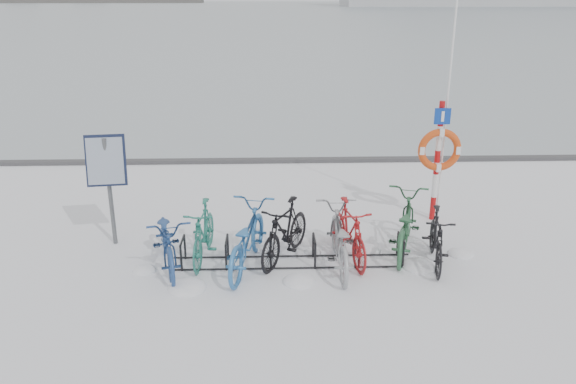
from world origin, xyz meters
TOP-DOWN VIEW (x-y plane):
  - ground at (0.00, 0.00)m, footprint 900.00×900.00m
  - ice_sheet at (0.00, 155.00)m, footprint 400.00×298.00m
  - quay_edge at (0.00, 5.90)m, footprint 400.00×0.25m
  - bike_rack at (0.00, 0.00)m, footprint 4.00×0.48m
  - info_board at (-3.15, 0.87)m, footprint 0.69×0.33m
  - lifebuoy_station at (2.86, 1.77)m, footprint 0.83×0.23m
  - bike_0 at (-2.03, -0.03)m, footprint 1.12×2.00m
  - bike_1 at (-1.48, 0.26)m, footprint 0.61×1.69m
  - bike_2 at (-0.75, -0.07)m, footprint 1.14×2.14m
  - bike_3 at (-0.12, 0.21)m, footprint 1.23×1.76m
  - bike_4 at (0.75, -0.12)m, footprint 0.68×1.95m
  - bike_5 at (0.96, 0.18)m, footprint 0.78×1.76m
  - bike_6 at (1.95, 0.44)m, footprint 1.26×2.11m
  - bike_7 at (2.36, -0.08)m, footprint 0.72×1.64m
  - snow_drifts at (0.26, -0.21)m, footprint 5.73×1.98m

SIDE VIEW (x-z plane):
  - ground at x=0.00m, z-range 0.00..0.00m
  - snow_drifts at x=0.26m, z-range -0.11..0.11m
  - ice_sheet at x=0.00m, z-range 0.00..0.02m
  - quay_edge at x=0.00m, z-range 0.00..0.10m
  - bike_rack at x=0.00m, z-range -0.05..0.41m
  - bike_7 at x=2.36m, z-range 0.00..0.95m
  - bike_0 at x=-2.03m, z-range 0.00..1.00m
  - bike_1 at x=-1.48m, z-range 0.00..1.00m
  - bike_5 at x=0.96m, z-range 0.00..1.02m
  - bike_4 at x=0.75m, z-range 0.00..1.02m
  - bike_3 at x=-0.12m, z-range 0.00..1.04m
  - bike_6 at x=1.95m, z-range 0.00..1.04m
  - bike_2 at x=-0.75m, z-range 0.00..1.06m
  - info_board at x=-3.15m, z-range 0.44..2.44m
  - lifebuoy_station at x=2.86m, z-range -0.70..3.58m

